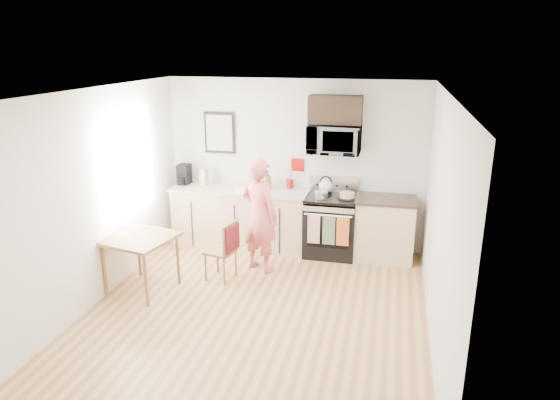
% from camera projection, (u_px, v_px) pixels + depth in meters
% --- Properties ---
extents(floor, '(4.60, 4.60, 0.00)m').
position_uv_depth(floor, '(256.00, 313.00, 5.97)').
color(floor, '#96643A').
rests_on(floor, ground).
extents(back_wall, '(4.00, 0.04, 2.60)m').
position_uv_depth(back_wall, '(295.00, 164.00, 7.72)').
color(back_wall, white).
rests_on(back_wall, floor).
extents(front_wall, '(4.00, 0.04, 2.60)m').
position_uv_depth(front_wall, '(163.00, 313.00, 3.45)').
color(front_wall, white).
rests_on(front_wall, floor).
extents(left_wall, '(0.04, 4.60, 2.60)m').
position_uv_depth(left_wall, '(95.00, 198.00, 6.02)').
color(left_wall, white).
rests_on(left_wall, floor).
extents(right_wall, '(0.04, 4.60, 2.60)m').
position_uv_depth(right_wall, '(440.00, 224.00, 5.16)').
color(right_wall, white).
rests_on(right_wall, floor).
extents(ceiling, '(4.00, 4.60, 0.04)m').
position_uv_depth(ceiling, '(252.00, 92.00, 5.20)').
color(ceiling, silver).
rests_on(ceiling, back_wall).
extents(window, '(0.06, 1.40, 1.50)m').
position_uv_depth(window, '(129.00, 164.00, 6.68)').
color(window, silver).
rests_on(window, left_wall).
extents(cabinet_left, '(2.10, 0.60, 0.90)m').
position_uv_depth(cabinet_left, '(241.00, 218.00, 7.87)').
color(cabinet_left, tan).
rests_on(cabinet_left, floor).
extents(countertop_left, '(2.14, 0.64, 0.04)m').
position_uv_depth(countertop_left, '(240.00, 190.00, 7.73)').
color(countertop_left, beige).
rests_on(countertop_left, cabinet_left).
extents(cabinet_right, '(0.84, 0.60, 0.90)m').
position_uv_depth(cabinet_right, '(384.00, 230.00, 7.39)').
color(cabinet_right, tan).
rests_on(cabinet_right, floor).
extents(countertop_right, '(0.88, 0.64, 0.04)m').
position_uv_depth(countertop_right, '(386.00, 199.00, 7.25)').
color(countertop_right, black).
rests_on(countertop_right, cabinet_right).
extents(range, '(0.76, 0.70, 1.16)m').
position_uv_depth(range, '(331.00, 227.00, 7.55)').
color(range, black).
rests_on(range, floor).
extents(microwave, '(0.76, 0.51, 0.42)m').
position_uv_depth(microwave, '(334.00, 139.00, 7.25)').
color(microwave, silver).
rests_on(microwave, back_wall).
extents(upper_cabinet, '(0.76, 0.35, 0.40)m').
position_uv_depth(upper_cabinet, '(336.00, 110.00, 7.16)').
color(upper_cabinet, black).
rests_on(upper_cabinet, back_wall).
extents(wall_art, '(0.50, 0.04, 0.65)m').
position_uv_depth(wall_art, '(220.00, 133.00, 7.83)').
color(wall_art, black).
rests_on(wall_art, back_wall).
extents(wall_trivet, '(0.20, 0.02, 0.20)m').
position_uv_depth(wall_trivet, '(298.00, 165.00, 7.70)').
color(wall_trivet, '#A1100D').
rests_on(wall_trivet, back_wall).
extents(person, '(0.70, 0.60, 1.63)m').
position_uv_depth(person, '(259.00, 215.00, 6.90)').
color(person, '#D3413A').
rests_on(person, floor).
extents(dining_table, '(0.81, 0.81, 0.74)m').
position_uv_depth(dining_table, '(140.00, 243.00, 6.35)').
color(dining_table, brown).
rests_on(dining_table, floor).
extents(chair, '(0.45, 0.42, 0.83)m').
position_uv_depth(chair, '(227.00, 244.00, 6.65)').
color(chair, brown).
rests_on(chair, floor).
extents(knife_block, '(0.14, 0.15, 0.20)m').
position_uv_depth(knife_block, '(268.00, 182.00, 7.70)').
color(knife_block, brown).
rests_on(knife_block, countertop_left).
extents(utensil_crock, '(0.11, 0.11, 0.32)m').
position_uv_depth(utensil_crock, '(290.00, 180.00, 7.71)').
color(utensil_crock, '#A1100D').
rests_on(utensil_crock, countertop_left).
extents(fruit_bowl, '(0.28, 0.28, 0.10)m').
position_uv_depth(fruit_bowl, '(252.00, 186.00, 7.71)').
color(fruit_bowl, white).
rests_on(fruit_bowl, countertop_left).
extents(milk_carton, '(0.12, 0.12, 0.27)m').
position_uv_depth(milk_carton, '(204.00, 177.00, 7.86)').
color(milk_carton, tan).
rests_on(milk_carton, countertop_left).
extents(coffee_maker, '(0.18, 0.27, 0.32)m').
position_uv_depth(coffee_maker, '(184.00, 175.00, 7.94)').
color(coffee_maker, black).
rests_on(coffee_maker, countertop_left).
extents(bread_bag, '(0.31, 0.27, 0.10)m').
position_uv_depth(bread_bag, '(244.00, 190.00, 7.48)').
color(bread_bag, tan).
rests_on(bread_bag, countertop_left).
extents(cake, '(0.27, 0.27, 0.09)m').
position_uv_depth(cake, '(347.00, 195.00, 7.28)').
color(cake, black).
rests_on(cake, range).
extents(kettle, '(0.21, 0.21, 0.26)m').
position_uv_depth(kettle, '(326.00, 186.00, 7.54)').
color(kettle, white).
rests_on(kettle, range).
extents(pot, '(0.20, 0.31, 0.10)m').
position_uv_depth(pot, '(321.00, 195.00, 7.27)').
color(pot, silver).
rests_on(pot, range).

